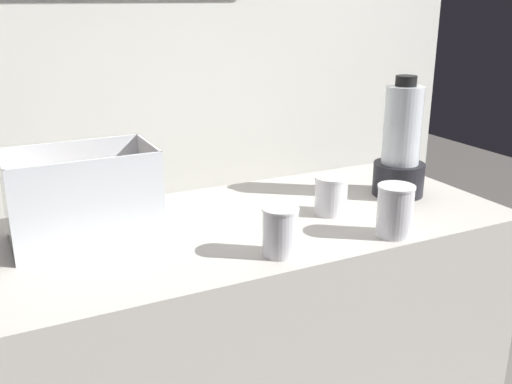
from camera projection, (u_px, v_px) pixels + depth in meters
counter at (256, 360)px, 1.75m from camera, size 1.40×0.64×0.90m
back_wall_unit at (163, 58)px, 2.14m from camera, size 2.60×0.24×2.50m
carrot_display_bin at (85, 211)px, 1.46m from camera, size 0.36×0.21×0.23m
blender_pitcher at (400, 148)px, 1.77m from camera, size 0.16×0.16×0.36m
juice_cup_pomegranate_far_left at (280, 233)px, 1.37m from camera, size 0.09×0.09×0.12m
juice_cup_pomegranate_left at (331, 198)px, 1.64m from camera, size 0.09×0.09×0.11m
juice_cup_mango_middle at (395, 214)px, 1.48m from camera, size 0.09×0.09×0.13m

